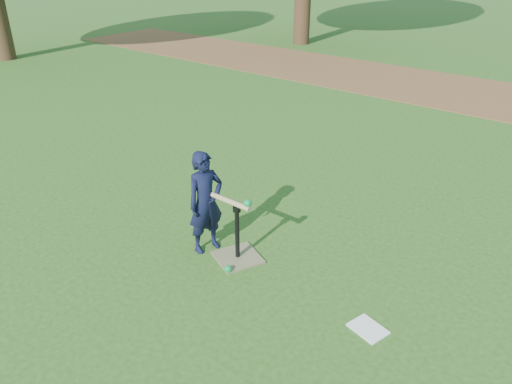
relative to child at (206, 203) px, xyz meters
The scene contains 7 objects.
ground 0.65m from the child, 70.06° to the left, with size 80.00×80.00×0.00m, color #285116.
dirt_strip 7.84m from the child, 89.14° to the left, with size 24.00×3.00×0.01m, color brown.
child is the anchor object (origin of this frame).
wiffle_ball_ground 0.71m from the child, 22.37° to the right, with size 0.08×0.08×0.08m, color #0C8D3C.
clipboard 2.00m from the child, ahead, with size 0.30×0.23×0.01m, color white.
batting_tee 0.58m from the child, ahead, with size 0.57×0.57×0.61m.
swing_action 0.30m from the child, ahead, with size 0.64×0.12×0.12m.
Camera 1 is at (3.10, -3.48, 2.94)m, focal length 35.00 mm.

